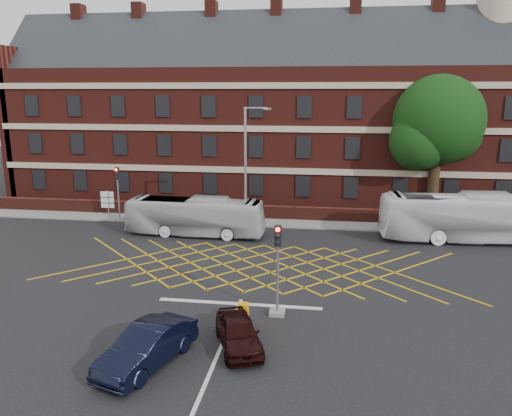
# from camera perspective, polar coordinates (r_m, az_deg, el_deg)

# --- Properties ---
(ground) EXTENTS (120.00, 120.00, 0.00)m
(ground) POSITION_cam_1_polar(r_m,az_deg,el_deg) (27.83, -0.64, -7.99)
(ground) COLOR black
(ground) RESTS_ON ground
(victorian_building) EXTENTS (51.00, 12.17, 20.40)m
(victorian_building) POSITION_cam_1_polar(r_m,az_deg,el_deg) (47.82, 3.76, 10.53)
(victorian_building) COLOR #531A15
(victorian_building) RESTS_ON ground
(boundary_wall) EXTENTS (56.00, 0.50, 1.10)m
(boundary_wall) POSITION_cam_1_polar(r_m,az_deg,el_deg) (39.99, 2.23, -0.55)
(boundary_wall) COLOR #4B1B14
(boundary_wall) RESTS_ON ground
(far_pavement) EXTENTS (60.00, 3.00, 0.12)m
(far_pavement) POSITION_cam_1_polar(r_m,az_deg,el_deg) (39.15, 2.07, -1.59)
(far_pavement) COLOR slate
(far_pavement) RESTS_ON ground
(box_junction_hatching) EXTENTS (8.22, 8.22, 0.02)m
(box_junction_hatching) POSITION_cam_1_polar(r_m,az_deg,el_deg) (29.68, -0.04, -6.60)
(box_junction_hatching) COLOR #CC990C
(box_junction_hatching) RESTS_ON ground
(stop_line) EXTENTS (8.00, 0.30, 0.02)m
(stop_line) POSITION_cam_1_polar(r_m,az_deg,el_deg) (24.64, -1.92, -10.89)
(stop_line) COLOR silver
(stop_line) RESTS_ON ground
(centre_line) EXTENTS (0.15, 14.00, 0.02)m
(centre_line) POSITION_cam_1_polar(r_m,az_deg,el_deg) (19.02, -5.54, -18.80)
(centre_line) COLOR silver
(centre_line) RESTS_ON ground
(bus_left) EXTENTS (9.96, 2.74, 2.75)m
(bus_left) POSITION_cam_1_polar(r_m,az_deg,el_deg) (35.76, -6.99, -0.95)
(bus_left) COLOR silver
(bus_left) RESTS_ON ground
(bus_right) EXTENTS (12.08, 3.47, 3.32)m
(bus_right) POSITION_cam_1_polar(r_m,az_deg,el_deg) (36.99, 23.20, -1.00)
(bus_right) COLOR white
(bus_right) RESTS_ON ground
(car_navy) EXTENTS (2.97, 4.87, 1.51)m
(car_navy) POSITION_cam_1_polar(r_m,az_deg,el_deg) (19.80, -12.34, -15.20)
(car_navy) COLOR black
(car_navy) RESTS_ON ground
(car_maroon) EXTENTS (2.78, 4.11, 1.30)m
(car_maroon) POSITION_cam_1_polar(r_m,az_deg,el_deg) (20.62, -2.02, -13.99)
(car_maroon) COLOR black
(car_maroon) RESTS_ON ground
(deciduous_tree) EXTENTS (7.41, 7.06, 11.39)m
(deciduous_tree) POSITION_cam_1_polar(r_m,az_deg,el_deg) (42.23, 20.00, 8.75)
(deciduous_tree) COLOR black
(deciduous_tree) RESTS_ON ground
(traffic_light_near) EXTENTS (0.70, 0.70, 4.27)m
(traffic_light_near) POSITION_cam_1_polar(r_m,az_deg,el_deg) (22.88, 2.48, -8.08)
(traffic_light_near) COLOR slate
(traffic_light_near) RESTS_ON ground
(traffic_light_far) EXTENTS (0.70, 0.70, 4.27)m
(traffic_light_far) POSITION_cam_1_polar(r_m,az_deg,el_deg) (40.77, -15.43, 0.99)
(traffic_light_far) COLOR slate
(traffic_light_far) RESTS_ON ground
(street_lamp) EXTENTS (2.25, 1.00, 9.02)m
(street_lamp) POSITION_cam_1_polar(r_m,az_deg,el_deg) (34.82, -1.09, 1.69)
(street_lamp) COLOR slate
(street_lamp) RESTS_ON ground
(direction_signs) EXTENTS (1.10, 0.16, 2.20)m
(direction_signs) POSITION_cam_1_polar(r_m,az_deg,el_deg) (42.38, -16.61, 0.84)
(direction_signs) COLOR gray
(direction_signs) RESTS_ON ground
(utility_cabinet) EXTENTS (0.44, 0.40, 0.94)m
(utility_cabinet) POSITION_cam_1_polar(r_m,az_deg,el_deg) (22.60, -1.45, -11.93)
(utility_cabinet) COLOR #E0A00D
(utility_cabinet) RESTS_ON ground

